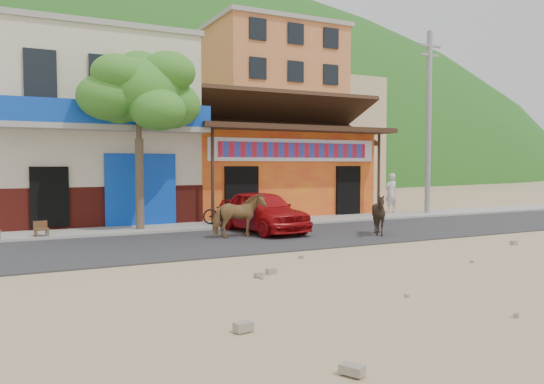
{
  "coord_description": "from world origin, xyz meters",
  "views": [
    {
      "loc": [
        -8.59,
        -11.91,
        2.28
      ],
      "look_at": [
        -1.07,
        3.0,
        1.4
      ],
      "focal_mm": 35.0,
      "sensor_mm": 36.0,
      "label": 1
    }
  ],
  "objects_px": {
    "scooter": "(225,212)",
    "tree": "(139,139)",
    "utility_pole": "(428,123)",
    "cow_tan": "(239,216)",
    "cow_dark": "(379,215)",
    "cafe_chair_left": "(41,222)",
    "pedestrian": "(391,193)",
    "red_car": "(262,211)"
  },
  "relations": [
    {
      "from": "tree",
      "to": "utility_pole",
      "type": "distance_m",
      "value": 12.84
    },
    {
      "from": "tree",
      "to": "cow_tan",
      "type": "height_order",
      "value": "tree"
    },
    {
      "from": "utility_pole",
      "to": "cow_dark",
      "type": "relative_size",
      "value": 6.13
    },
    {
      "from": "cow_dark",
      "to": "scooter",
      "type": "xyz_separation_m",
      "value": [
        -3.39,
        4.54,
        -0.14
      ]
    },
    {
      "from": "tree",
      "to": "red_car",
      "type": "height_order",
      "value": "tree"
    },
    {
      "from": "cow_tan",
      "to": "cow_dark",
      "type": "bearing_deg",
      "value": -112.25
    },
    {
      "from": "red_car",
      "to": "cafe_chair_left",
      "type": "height_order",
      "value": "red_car"
    },
    {
      "from": "cow_dark",
      "to": "scooter",
      "type": "distance_m",
      "value": 5.67
    },
    {
      "from": "tree",
      "to": "scooter",
      "type": "height_order",
      "value": "tree"
    },
    {
      "from": "cow_tan",
      "to": "cow_dark",
      "type": "xyz_separation_m",
      "value": [
        4.15,
        -1.54,
        -0.02
      ]
    },
    {
      "from": "pedestrian",
      "to": "red_car",
      "type": "bearing_deg",
      "value": 19.7
    },
    {
      "from": "scooter",
      "to": "cafe_chair_left",
      "type": "height_order",
      "value": "scooter"
    },
    {
      "from": "utility_pole",
      "to": "cow_dark",
      "type": "bearing_deg",
      "value": -143.76
    },
    {
      "from": "cow_dark",
      "to": "pedestrian",
      "type": "xyz_separation_m",
      "value": [
        4.83,
        5.32,
        0.31
      ]
    },
    {
      "from": "scooter",
      "to": "red_car",
      "type": "bearing_deg",
      "value": -156.97
    },
    {
      "from": "cow_tan",
      "to": "pedestrian",
      "type": "relative_size",
      "value": 0.9
    },
    {
      "from": "cow_dark",
      "to": "scooter",
      "type": "bearing_deg",
      "value": -159.69
    },
    {
      "from": "cafe_chair_left",
      "to": "utility_pole",
      "type": "bearing_deg",
      "value": -4.2
    },
    {
      "from": "utility_pole",
      "to": "cow_tan",
      "type": "bearing_deg",
      "value": -163.57
    },
    {
      "from": "scooter",
      "to": "cafe_chair_left",
      "type": "bearing_deg",
      "value": 105.25
    },
    {
      "from": "pedestrian",
      "to": "cafe_chair_left",
      "type": "height_order",
      "value": "pedestrian"
    },
    {
      "from": "cow_dark",
      "to": "pedestrian",
      "type": "height_order",
      "value": "pedestrian"
    },
    {
      "from": "red_car",
      "to": "scooter",
      "type": "height_order",
      "value": "red_car"
    },
    {
      "from": "cafe_chair_left",
      "to": "red_car",
      "type": "bearing_deg",
      "value": -19.06
    },
    {
      "from": "cow_tan",
      "to": "cafe_chair_left",
      "type": "distance_m",
      "value": 5.91
    },
    {
      "from": "cow_dark",
      "to": "red_car",
      "type": "height_order",
      "value": "red_car"
    },
    {
      "from": "tree",
      "to": "utility_pole",
      "type": "xyz_separation_m",
      "value": [
        12.8,
        0.2,
        1.0
      ]
    },
    {
      "from": "pedestrian",
      "to": "cafe_chair_left",
      "type": "bearing_deg",
      "value": 4.96
    },
    {
      "from": "tree",
      "to": "cow_tan",
      "type": "relative_size",
      "value": 3.78
    },
    {
      "from": "tree",
      "to": "cafe_chair_left",
      "type": "height_order",
      "value": "tree"
    },
    {
      "from": "tree",
      "to": "cow_dark",
      "type": "relative_size",
      "value": 4.6
    },
    {
      "from": "pedestrian",
      "to": "utility_pole",
      "type": "bearing_deg",
      "value": 154.02
    },
    {
      "from": "scooter",
      "to": "cafe_chair_left",
      "type": "xyz_separation_m",
      "value": [
        -6.16,
        -0.62,
        -0.01
      ]
    },
    {
      "from": "tree",
      "to": "cow_dark",
      "type": "distance_m",
      "value": 8.22
    },
    {
      "from": "utility_pole",
      "to": "scooter",
      "type": "xyz_separation_m",
      "value": [
        -9.7,
        -0.08,
        -3.57
      ]
    },
    {
      "from": "cow_tan",
      "to": "red_car",
      "type": "bearing_deg",
      "value": -55.43
    },
    {
      "from": "tree",
      "to": "cafe_chair_left",
      "type": "bearing_deg",
      "value": -170.72
    },
    {
      "from": "cow_dark",
      "to": "red_car",
      "type": "xyz_separation_m",
      "value": [
        -2.89,
        2.47,
        0.03
      ]
    },
    {
      "from": "scooter",
      "to": "tree",
      "type": "bearing_deg",
      "value": 101.73
    },
    {
      "from": "cafe_chair_left",
      "to": "cow_dark",
      "type": "bearing_deg",
      "value": -29.05
    },
    {
      "from": "utility_pole",
      "to": "cow_tan",
      "type": "xyz_separation_m",
      "value": [
        -10.45,
        -3.08,
        -3.41
      ]
    },
    {
      "from": "utility_pole",
      "to": "red_car",
      "type": "xyz_separation_m",
      "value": [
        -9.2,
        -2.16,
        -3.39
      ]
    }
  ]
}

